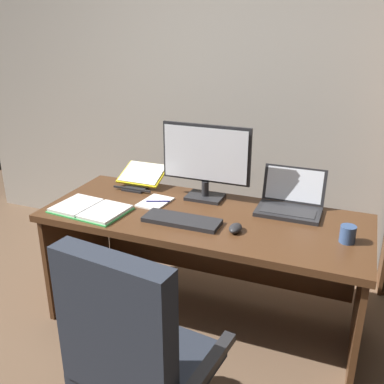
{
  "coord_description": "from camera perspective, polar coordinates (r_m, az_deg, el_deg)",
  "views": [
    {
      "loc": [
        0.7,
        -1.15,
        1.74
      ],
      "look_at": [
        -0.11,
        0.91,
        0.87
      ],
      "focal_mm": 41.29,
      "sensor_mm": 36.0,
      "label": 1
    }
  ],
  "objects": [
    {
      "name": "open_binder",
      "position": [
        2.58,
        -12.97,
        -2.15
      ],
      "size": [
        0.45,
        0.32,
        0.02
      ],
      "rotation": [
        0.0,
        0.0,
        -0.09
      ],
      "color": "green",
      "rests_on": "desk"
    },
    {
      "name": "computer_mouse",
      "position": [
        2.29,
        5.63,
        -4.67
      ],
      "size": [
        0.06,
        0.1,
        0.04
      ],
      "primitive_type": "ellipsoid",
      "color": "#232326",
      "rests_on": "desk"
    },
    {
      "name": "wall_back",
      "position": [
        3.29,
        9.54,
        15.89
      ],
      "size": [
        5.13,
        0.12,
        2.87
      ],
      "primitive_type": "cube",
      "color": "#B2ADA3",
      "rests_on": "ground"
    },
    {
      "name": "coffee_mug",
      "position": [
        2.29,
        19.47,
        -5.16
      ],
      "size": [
        0.08,
        0.08,
        0.09
      ],
      "primitive_type": "cylinder",
      "color": "#334C7A",
      "rests_on": "desk"
    },
    {
      "name": "monitor",
      "position": [
        2.62,
        1.79,
        4.0
      ],
      "size": [
        0.54,
        0.16,
        0.46
      ],
      "color": "#232326",
      "rests_on": "desk"
    },
    {
      "name": "reading_stand_with_book",
      "position": [
        2.91,
        -6.55,
        2.06
      ],
      "size": [
        0.29,
        0.28,
        0.12
      ],
      "color": "#232326",
      "rests_on": "desk"
    },
    {
      "name": "keyboard",
      "position": [
        2.38,
        -1.33,
        -3.69
      ],
      "size": [
        0.42,
        0.15,
        0.02
      ],
      "primitive_type": "cube",
      "color": "#232326",
      "rests_on": "desk"
    },
    {
      "name": "pen",
      "position": [
        2.63,
        -4.41,
        -1.19
      ],
      "size": [
        0.13,
        0.06,
        0.01
      ],
      "primitive_type": "cylinder",
      "rotation": [
        0.0,
        1.57,
        0.38
      ],
      "color": "navy",
      "rests_on": "notepad"
    },
    {
      "name": "desk",
      "position": [
        2.62,
        2.05,
        -6.09
      ],
      "size": [
        1.81,
        0.73,
        0.72
      ],
      "color": "#4C2D19",
      "rests_on": "ground"
    },
    {
      "name": "laptop",
      "position": [
        2.57,
        12.58,
        -1.34
      ],
      "size": [
        0.36,
        0.28,
        0.23
      ],
      "color": "#232326",
      "rests_on": "desk"
    },
    {
      "name": "office_chair",
      "position": [
        1.93,
        -7.06,
        -21.92
      ],
      "size": [
        0.66,
        0.6,
        1.0
      ],
      "rotation": [
        0.0,
        0.0,
        -0.13
      ],
      "color": "#232326",
      "rests_on": "ground"
    },
    {
      "name": "notepad",
      "position": [
        2.64,
        -4.8,
        -1.31
      ],
      "size": [
        0.17,
        0.23,
        0.01
      ],
      "primitive_type": "cube",
      "rotation": [
        0.0,
        0.0,
        -0.11
      ],
      "color": "white",
      "rests_on": "desk"
    }
  ]
}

